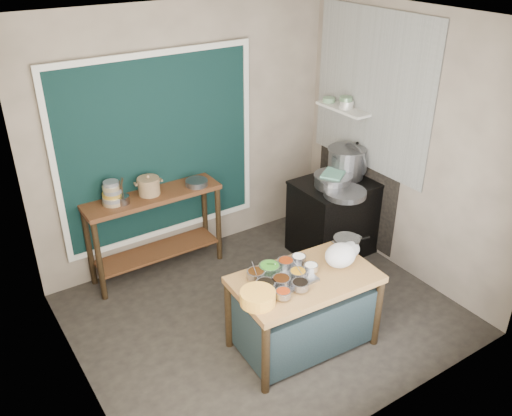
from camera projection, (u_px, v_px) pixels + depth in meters
floor at (264, 315)px, 5.39m from camera, size 3.50×3.00×0.02m
back_wall at (187, 137)px, 5.84m from camera, size 3.50×0.02×2.80m
left_wall at (62, 246)px, 3.87m from camera, size 0.02×3.00×2.80m
right_wall at (406, 147)px, 5.58m from camera, size 0.02×3.00×2.80m
ceiling at (267, 19)px, 4.07m from camera, size 3.50×3.00×0.02m
curtain_panel at (159, 149)px, 5.67m from camera, size 2.10×0.02×1.90m
curtain_frame at (159, 149)px, 5.66m from camera, size 2.22×0.03×2.02m
tile_panel at (371, 92)px, 5.77m from camera, size 0.02×1.70×1.70m
soot_patch at (356, 185)px, 6.38m from camera, size 0.01×1.30×1.30m
wall_shelf at (343, 109)px, 6.05m from camera, size 0.22×0.70×0.03m
prep_table at (303, 311)px, 4.83m from camera, size 1.29×0.79×0.75m
back_counter at (156, 234)px, 5.84m from camera, size 1.45×0.40×0.95m
stove_block at (334, 218)px, 6.25m from camera, size 0.90×0.68×0.85m
stove_top at (337, 184)px, 6.04m from camera, size 0.92×0.69×0.03m
condiment_tray at (285, 279)px, 4.61m from camera, size 0.50×0.36×0.02m
condiment_bowls at (281, 275)px, 4.59m from camera, size 0.63×0.50×0.07m
yellow_basin at (258, 297)px, 4.31m from camera, size 0.34×0.34×0.11m
saucepan at (346, 244)px, 5.00m from camera, size 0.29×0.29×0.14m
plastic_bag_a at (340, 255)px, 4.76m from camera, size 0.35×0.32×0.22m
plastic_bag_b at (350, 249)px, 4.91m from camera, size 0.24×0.22×0.15m
bowl_stack at (112, 194)px, 5.38m from camera, size 0.22×0.22×0.24m
utensil_cup at (123, 200)px, 5.42m from camera, size 0.18×0.18×0.08m
ceramic_crock at (149, 187)px, 5.58m from camera, size 0.28×0.28×0.16m
wide_bowl at (197, 183)px, 5.79m from camera, size 0.27×0.27×0.06m
stock_pot at (346, 163)px, 6.09m from camera, size 0.52×0.52×0.34m
pot_lid at (354, 160)px, 6.09m from camera, size 0.14×0.42×0.41m
steamer at (333, 180)px, 5.91m from camera, size 0.55×0.55×0.14m
green_cloth at (333, 174)px, 5.88m from camera, size 0.36×0.34×0.02m
shallow_pan at (345, 193)px, 5.73m from camera, size 0.48×0.48×0.06m
shelf_bowl_stack at (346, 103)px, 5.99m from camera, size 0.16×0.16×0.13m
shelf_bowl_green at (329, 100)px, 6.22m from camera, size 0.14×0.14×0.05m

